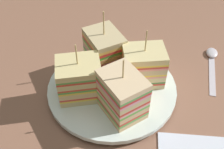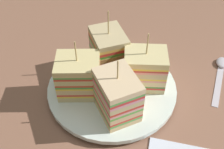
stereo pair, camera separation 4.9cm
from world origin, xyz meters
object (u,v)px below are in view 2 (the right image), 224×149
object	(u,v)px
plate	(112,88)
sandwich_wedge_2	(117,95)
sandwich_wedge_0	(109,50)
sandwich_wedge_3	(144,69)
sandwich_wedge_1	(79,76)
spoon	(221,69)
chip_pile	(107,78)

from	to	relation	value
plate	sandwich_wedge_2	xyz separation A→B (cm)	(-4.67, -3.71, 4.68)
sandwich_wedge_0	sandwich_wedge_3	size ratio (longest dim) A/B	1.09
sandwich_wedge_3	sandwich_wedge_2	bearing A→B (deg)	55.75
sandwich_wedge_1	spoon	distance (cm)	29.97
sandwich_wedge_2	sandwich_wedge_3	distance (cm)	8.41
sandwich_wedge_3	spoon	xyz separation A→B (cm)	(13.13, -11.95, -4.92)
sandwich_wedge_0	sandwich_wedge_3	world-z (taller)	sandwich_wedge_0
sandwich_wedge_2	chip_pile	world-z (taller)	sandwich_wedge_2
sandwich_wedge_0	spoon	world-z (taller)	sandwich_wedge_0
sandwich_wedge_1	spoon	world-z (taller)	sandwich_wedge_1
sandwich_wedge_1	spoon	bearing A→B (deg)	12.97
sandwich_wedge_2	sandwich_wedge_0	bearing A→B (deg)	-16.83
sandwich_wedge_0	chip_pile	distance (cm)	5.57
sandwich_wedge_1	sandwich_wedge_2	size ratio (longest dim) A/B	0.97
plate	sandwich_wedge_2	distance (cm)	7.58
sandwich_wedge_3	sandwich_wedge_0	bearing A→B (deg)	-35.30
spoon	chip_pile	bearing A→B (deg)	123.14
sandwich_wedge_0	sandwich_wedge_2	size ratio (longest dim) A/B	1.08
sandwich_wedge_0	chip_pile	size ratio (longest dim) A/B	1.65
sandwich_wedge_0	chip_pile	bearing A→B (deg)	-22.32
sandwich_wedge_0	plate	bearing A→B (deg)	-12.78
sandwich_wedge_1	sandwich_wedge_2	xyz separation A→B (cm)	(-0.86, -8.28, 0.38)
sandwich_wedge_1	sandwich_wedge_3	size ratio (longest dim) A/B	0.98
chip_pile	sandwich_wedge_3	bearing A→B (deg)	-63.37
sandwich_wedge_3	spoon	size ratio (longest dim) A/B	0.79
sandwich_wedge_3	chip_pile	distance (cm)	7.36
plate	sandwich_wedge_1	xyz separation A→B (cm)	(-3.80, 4.57, 4.29)
sandwich_wedge_1	sandwich_wedge_3	bearing A→B (deg)	7.74
plate	sandwich_wedge_0	bearing A→B (deg)	36.59
spoon	sandwich_wedge_1	bearing A→B (deg)	125.45
plate	spoon	world-z (taller)	plate
plate	chip_pile	size ratio (longest dim) A/B	3.21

